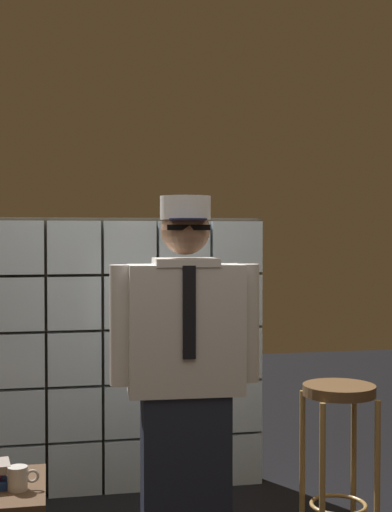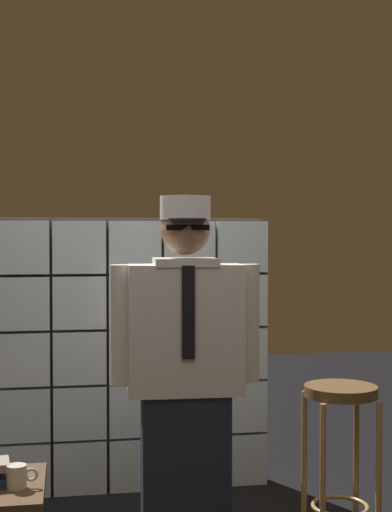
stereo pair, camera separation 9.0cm
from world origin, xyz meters
name	(u,v)px [view 2 (the right image)]	position (x,y,z in m)	size (l,w,h in m)	color
glass_block_wall	(135,356)	(0.00, 1.39, 0.80)	(1.64, 0.10, 1.64)	silver
standing_person	(185,378)	(0.12, 0.27, 0.88)	(0.67, 0.29, 1.69)	#1E2333
bar_stool	(341,430)	(0.86, 0.30, 0.60)	(0.34, 0.34, 0.81)	brown
coffee_mug	(17,477)	(-0.59, 0.10, 0.53)	(0.13, 0.08, 0.09)	silver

